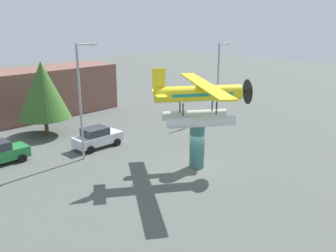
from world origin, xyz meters
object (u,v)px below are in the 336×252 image
Objects in this scene: floatplane_monument at (200,100)px; streetlight_primary at (82,95)px; display_pedestal at (197,145)px; storefront_building at (52,91)px; streetlight_secondary at (219,75)px; tree_east at (43,90)px; car_mid_silver at (97,137)px.

streetlight_primary is at bearing 158.16° from floatplane_monument.
floatplane_monument reaches higher than display_pedestal.
floatplane_monument is at bearing -90.92° from storefront_building.
tree_east is (-16.19, 7.73, -0.42)m from streetlight_secondary.
streetlight_primary is (-2.16, -1.50, 4.21)m from car_mid_silver.
storefront_building is at bearing 56.97° from tree_east.
display_pedestal is at bearing -75.45° from tree_east.
display_pedestal is at bearing -91.20° from storefront_building.
streetlight_secondary is 0.57× the size of storefront_building.
tree_east is (-4.06, 15.29, -0.80)m from floatplane_monument.
streetlight_secondary is (12.24, 7.48, 2.98)m from display_pedestal.
floatplane_monument reaches higher than storefront_building.
car_mid_silver is (-2.77, 8.90, -4.18)m from floatplane_monument.
car_mid_silver is at bearing 174.83° from streetlight_secondary.
streetlight_secondary is at bearing -5.17° from car_mid_silver.
car_mid_silver is at bearing -78.57° from tree_east.
car_mid_silver is 0.47× the size of streetlight_primary.
tree_east is at bearing 139.35° from floatplane_monument.
storefront_building is (0.46, 22.00, 0.94)m from display_pedestal.
storefront_building is at bearing 88.80° from display_pedestal.
streetlight_secondary is (12.13, 7.56, -0.39)m from floatplane_monument.
display_pedestal is 0.42× the size of streetlight_secondary.
streetlight_primary is 1.10× the size of streetlight_secondary.
streetlight_secondary is at bearing 0.52° from streetlight_primary.
tree_east is at bearing -123.03° from storefront_building.
car_mid_silver is 13.65m from storefront_building.
streetlight_primary is at bearing -145.24° from car_mid_silver.
storefront_building is 2.07× the size of tree_east.
streetlight_primary is 0.62× the size of storefront_building.
display_pedestal is 3.37m from floatplane_monument.
display_pedestal reaches higher than car_mid_silver.
streetlight_secondary is at bearing 66.41° from floatplane_monument.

